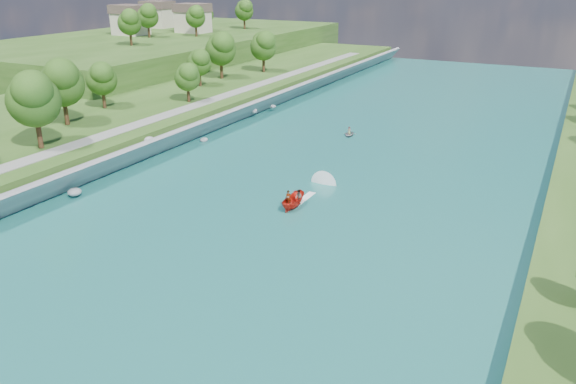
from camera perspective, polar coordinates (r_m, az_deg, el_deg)
The scene contains 11 objects.
ground at distance 56.61m, azimuth -6.58°, elevation -6.13°, with size 260.00×260.00×0.00m, color #2D5119.
river_water at distance 72.48m, azimuth 2.19°, elevation 0.39°, with size 55.00×240.00×0.10m, color #185E56.
berm_west at distance 102.64m, azimuth -24.05°, elevation 5.86°, with size 45.00×240.00×3.50m, color #2D5119.
ridge_west at distance 177.19m, azimuth -12.06°, elevation 13.98°, with size 60.00×120.00×9.00m, color #2D5119.
riprap_bank at distance 84.88m, azimuth -14.08°, elevation 4.16°, with size 3.97×236.00×4.05m.
riverside_path at distance 89.46m, azimuth -17.05°, elevation 5.91°, with size 3.00×200.00×0.10m, color gray.
ridge_houses at distance 184.10m, azimuth -12.83°, elevation 16.95°, with size 29.50×29.50×8.40m.
trees_west at distance 88.68m, azimuth -25.77°, elevation 8.39°, with size 17.17×147.96×13.76m.
trees_ridge at distance 170.67m, azimuth -10.22°, elevation 17.10°, with size 16.53×57.18×10.69m.
motorboat at distance 67.11m, azimuth 0.98°, elevation -0.61°, with size 3.60×19.06×2.21m.
raft at distance 96.54m, azimuth 6.23°, elevation 5.93°, with size 2.74×3.43×1.55m.
Camera 1 is at (28.68, -41.28, 26.04)m, focal length 35.00 mm.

